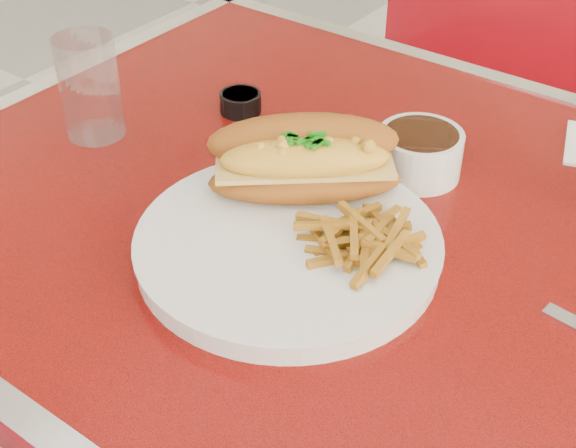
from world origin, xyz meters
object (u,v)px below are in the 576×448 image
Objects in this scene: diner_table at (406,349)px; gravy_ramekin at (420,152)px; dinner_plate at (288,245)px; water_tumbler at (90,87)px; sauce_cup_left at (241,102)px; fork at (333,204)px; mac_hoagie at (304,160)px.

gravy_ramekin reaches higher than diner_table.
dinner_plate is 2.86× the size of water_tumbler.
sauce_cup_left is (-0.33, 0.10, 0.18)m from diner_table.
sauce_cup_left is 0.20m from water_tumbler.
water_tumbler is at bearing -126.36° from sauce_cup_left.
water_tumbler is (-0.35, -0.02, 0.04)m from fork.
fork is 0.27m from sauce_cup_left.
mac_hoagie is 0.31m from water_tumbler.
diner_table is 9.53× the size of water_tumbler.
dinner_plate is at bearing -104.66° from mac_hoagie.
dinner_plate reaches higher than fork.
water_tumbler is (-0.31, -0.03, 0.00)m from mac_hoagie.
sauce_cup_left is at bearing 64.60° from fork.
fork is 0.14m from gravy_ramekin.
sauce_cup_left reaches higher than diner_table.
fork is 1.29× the size of gravy_ramekin.
sauce_cup_left is at bearing 162.49° from diner_table.
gravy_ramekin reaches higher than fork.
mac_hoagie is 3.41× the size of sauce_cup_left.
gravy_ramekin reaches higher than dinner_plate.
gravy_ramekin is 0.86× the size of water_tumbler.
mac_hoagie is at bearing 4.96° from water_tumbler.
sauce_cup_left is at bearing 138.37° from dinner_plate.
dinner_plate is at bearing -178.66° from fork.
diner_table is at bearing -72.28° from fork.
mac_hoagie reaches higher than sauce_cup_left.
water_tumbler reaches higher than mac_hoagie.
dinner_plate is 0.31m from sauce_cup_left.
diner_table is 3.33× the size of dinner_plate.
dinner_plate is 0.08m from fork.
diner_table is 0.21m from fork.
mac_hoagie is 0.06m from fork.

